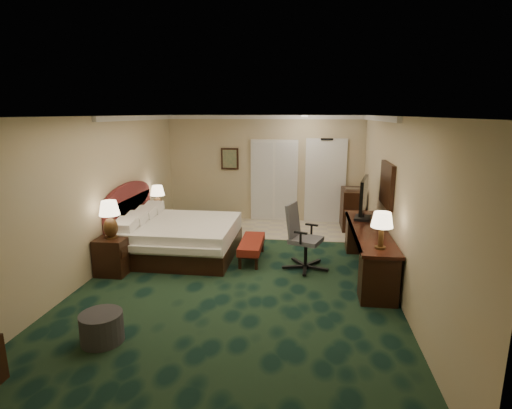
# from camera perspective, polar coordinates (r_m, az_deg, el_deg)

# --- Properties ---
(floor) EXTENTS (5.00, 7.50, 0.00)m
(floor) POSITION_cam_1_polar(r_m,az_deg,el_deg) (7.04, -2.18, -10.06)
(floor) COLOR black
(floor) RESTS_ON ground
(ceiling) EXTENTS (5.00, 7.50, 0.00)m
(ceiling) POSITION_cam_1_polar(r_m,az_deg,el_deg) (6.48, -2.39, 12.49)
(ceiling) COLOR white
(ceiling) RESTS_ON wall_back
(wall_back) EXTENTS (5.00, 0.00, 2.70)m
(wall_back) POSITION_cam_1_polar(r_m,az_deg,el_deg) (10.29, 1.24, 5.12)
(wall_back) COLOR tan
(wall_back) RESTS_ON ground
(wall_front) EXTENTS (5.00, 0.00, 2.70)m
(wall_front) POSITION_cam_1_polar(r_m,az_deg,el_deg) (3.18, -14.02, -13.55)
(wall_front) COLOR tan
(wall_front) RESTS_ON ground
(wall_left) EXTENTS (0.00, 7.50, 2.70)m
(wall_left) POSITION_cam_1_polar(r_m,az_deg,el_deg) (7.46, -21.56, 1.22)
(wall_left) COLOR tan
(wall_left) RESTS_ON ground
(wall_right) EXTENTS (0.00, 7.50, 2.70)m
(wall_right) POSITION_cam_1_polar(r_m,az_deg,el_deg) (6.69, 19.35, 0.12)
(wall_right) COLOR tan
(wall_right) RESTS_ON ground
(crown_molding) EXTENTS (5.00, 7.50, 0.10)m
(crown_molding) POSITION_cam_1_polar(r_m,az_deg,el_deg) (6.48, -2.38, 12.05)
(crown_molding) COLOR silver
(crown_molding) RESTS_ON wall_back
(tile_patch) EXTENTS (3.20, 1.70, 0.01)m
(tile_patch) POSITION_cam_1_polar(r_m,az_deg,el_deg) (9.69, 5.96, -3.59)
(tile_patch) COLOR beige
(tile_patch) RESTS_ON ground
(headboard) EXTENTS (0.12, 2.00, 1.40)m
(headboard) POSITION_cam_1_polar(r_m,az_deg,el_deg) (8.44, -17.61, -1.73)
(headboard) COLOR #511C17
(headboard) RESTS_ON ground
(entry_door) EXTENTS (1.02, 0.06, 2.18)m
(entry_door) POSITION_cam_1_polar(r_m,az_deg,el_deg) (10.26, 9.86, 3.21)
(entry_door) COLOR silver
(entry_door) RESTS_ON ground
(closet_doors) EXTENTS (1.20, 0.06, 2.10)m
(closet_doors) POSITION_cam_1_polar(r_m,az_deg,el_deg) (10.27, 2.59, 3.40)
(closet_doors) COLOR #BCBCBC
(closet_doors) RESTS_ON ground
(wall_art) EXTENTS (0.45, 0.06, 0.55)m
(wall_art) POSITION_cam_1_polar(r_m,az_deg,el_deg) (10.36, -3.77, 6.53)
(wall_art) COLOR #405F4A
(wall_art) RESTS_ON wall_back
(wall_mirror) EXTENTS (0.05, 0.95, 0.75)m
(wall_mirror) POSITION_cam_1_polar(r_m,az_deg,el_deg) (7.22, 18.21, 2.73)
(wall_mirror) COLOR white
(wall_mirror) RESTS_ON wall_right
(bed) EXTENTS (2.12, 1.96, 0.67)m
(bed) POSITION_cam_1_polar(r_m,az_deg,el_deg) (8.03, -10.67, -4.79)
(bed) COLOR white
(bed) RESTS_ON ground
(nightstand_near) EXTENTS (0.52, 0.59, 0.65)m
(nightstand_near) POSITION_cam_1_polar(r_m,az_deg,el_deg) (7.47, -19.60, -6.80)
(nightstand_near) COLOR black
(nightstand_near) RESTS_ON ground
(nightstand_far) EXTENTS (0.43, 0.50, 0.54)m
(nightstand_far) POSITION_cam_1_polar(r_m,az_deg,el_deg) (9.49, -13.63, -2.59)
(nightstand_far) COLOR black
(nightstand_far) RESTS_ON ground
(lamp_near) EXTENTS (0.40, 0.40, 0.66)m
(lamp_near) POSITION_cam_1_polar(r_m,az_deg,el_deg) (7.25, -20.12, -2.04)
(lamp_near) COLOR black
(lamp_near) RESTS_ON nightstand_near
(lamp_far) EXTENTS (0.38, 0.38, 0.60)m
(lamp_far) POSITION_cam_1_polar(r_m,az_deg,el_deg) (9.38, -13.85, 0.83)
(lamp_far) COLOR black
(lamp_far) RESTS_ON nightstand_far
(bed_bench) EXTENTS (0.42, 1.16, 0.39)m
(bed_bench) POSITION_cam_1_polar(r_m,az_deg,el_deg) (7.67, -0.62, -6.52)
(bed_bench) COLOR maroon
(bed_bench) RESTS_ON ground
(ottoman) EXTENTS (0.59, 0.59, 0.37)m
(ottoman) POSITION_cam_1_polar(r_m,az_deg,el_deg) (5.45, -21.17, -16.07)
(ottoman) COLOR #302F31
(ottoman) RESTS_ON ground
(desk) EXTENTS (0.59, 2.74, 0.79)m
(desk) POSITION_cam_1_polar(r_m,az_deg,el_deg) (7.29, 15.67, -6.39)
(desk) COLOR black
(desk) RESTS_ON ground
(tv) EXTENTS (0.30, 1.00, 0.79)m
(tv) POSITION_cam_1_polar(r_m,az_deg,el_deg) (7.71, 15.11, 0.78)
(tv) COLOR black
(tv) RESTS_ON desk
(desk_lamp) EXTENTS (0.33, 0.33, 0.56)m
(desk_lamp) POSITION_cam_1_polar(r_m,az_deg,el_deg) (6.14, 17.49, -3.53)
(desk_lamp) COLOR black
(desk_lamp) RESTS_ON desk
(desk_chair) EXTENTS (0.86, 0.84, 1.18)m
(desk_chair) POSITION_cam_1_polar(r_m,az_deg,el_deg) (7.18, 7.17, -4.67)
(desk_chair) COLOR #494955
(desk_chair) RESTS_ON ground
(minibar) EXTENTS (0.51, 0.92, 0.97)m
(minibar) POSITION_cam_1_polar(r_m,az_deg,el_deg) (9.91, 13.58, -0.64)
(minibar) COLOR black
(minibar) RESTS_ON ground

